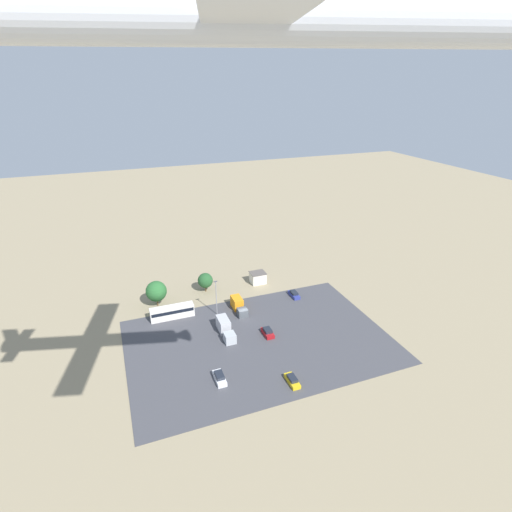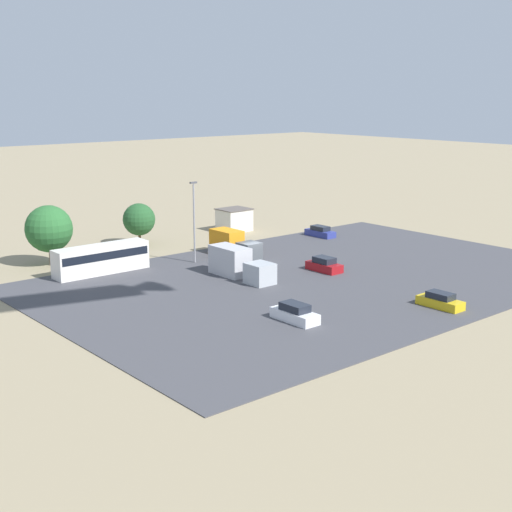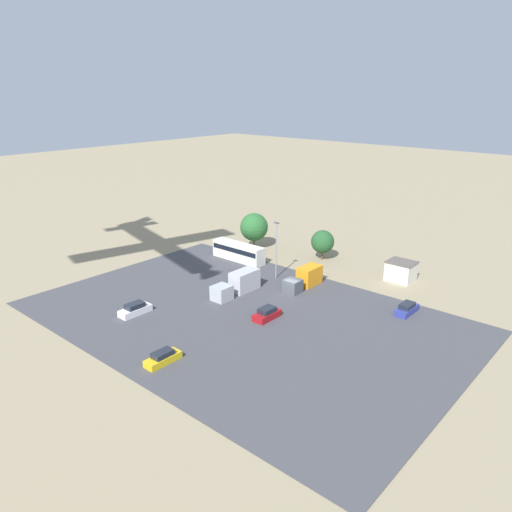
{
  "view_description": "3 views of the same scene",
  "coord_description": "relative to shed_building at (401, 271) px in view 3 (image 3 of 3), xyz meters",
  "views": [
    {
      "loc": [
        27.67,
        81.09,
        55.11
      ],
      "look_at": [
        9.17,
        32.45,
        32.06
      ],
      "focal_mm": 28.0,
      "sensor_mm": 36.0,
      "label": 1
    },
    {
      "loc": [
        53.48,
        63.35,
        19.81
      ],
      "look_at": [
        5.54,
        6.68,
        2.68
      ],
      "focal_mm": 50.0,
      "sensor_mm": 36.0,
      "label": 2
    },
    {
      "loc": [
        -42.46,
        56.75,
        30.28
      ],
      "look_at": [
        0.93,
        6.81,
        7.83
      ],
      "focal_mm": 35.0,
      "sensor_mm": 36.0,
      "label": 3
    }
  ],
  "objects": [
    {
      "name": "parked_car_3",
      "position": [
        9.01,
        42.35,
        -0.97
      ],
      "size": [
        1.7,
        4.45,
        1.44
      ],
      "rotation": [
        0.0,
        0.0,
        3.14
      ],
      "color": "gold",
      "rests_on": "ground"
    },
    {
      "name": "ground_plane",
      "position": [
        10.14,
        16.78,
        -1.65
      ],
      "size": [
        400.0,
        400.0,
        0.0
      ],
      "primitive_type": "plane",
      "color": "gray"
    },
    {
      "name": "tree_near_shed",
      "position": [
        29.64,
        2.8,
        2.7
      ],
      "size": [
        5.47,
        5.47,
        7.09
      ],
      "color": "brown",
      "rests_on": "ground"
    },
    {
      "name": "parked_truck_0",
      "position": [
        16.53,
        21.45,
        -0.11
      ],
      "size": [
        2.49,
        8.81,
        3.18
      ],
      "color": "#ADB2B7",
      "rests_on": "ground"
    },
    {
      "name": "parked_car_0",
      "position": [
        -6.38,
        11.31,
        -0.95
      ],
      "size": [
        1.79,
        4.52,
        1.48
      ],
      "rotation": [
        0.0,
        0.0,
        3.14
      ],
      "color": "navy",
      "rests_on": "ground"
    },
    {
      "name": "bus",
      "position": [
        26.99,
        10.15,
        0.14
      ],
      "size": [
        10.88,
        2.51,
        3.17
      ],
      "rotation": [
        0.0,
        0.0,
        1.57
      ],
      "color": "silver",
      "rests_on": "ground"
    },
    {
      "name": "shed_building",
      "position": [
        0.0,
        0.0,
        0.0
      ],
      "size": [
        4.45,
        3.9,
        3.28
      ],
      "color": "silver",
      "rests_on": "ground"
    },
    {
      "name": "light_pole_lot_centre",
      "position": [
        16.09,
        12.72,
        3.66
      ],
      "size": [
        0.9,
        0.28,
        9.59
      ],
      "color": "gray",
      "rests_on": "ground"
    },
    {
      "name": "parked_car_1",
      "position": [
        7.37,
        25.56,
        -0.9
      ],
      "size": [
        1.93,
        4.21,
        1.61
      ],
      "color": "maroon",
      "rests_on": "ground"
    },
    {
      "name": "parked_truck_1",
      "position": [
        10.27,
        12.66,
        -0.19
      ],
      "size": [
        2.42,
        7.65,
        3.0
      ],
      "color": "#4C5156",
      "rests_on": "ground"
    },
    {
      "name": "tree_apron_mid",
      "position": [
        15.71,
        -0.38,
        1.78
      ],
      "size": [
        4.26,
        4.26,
        5.56
      ],
      "color": "brown",
      "rests_on": "ground"
    },
    {
      "name": "parked_car_2",
      "position": [
        22.27,
        36.54,
        -0.9
      ],
      "size": [
        1.85,
        4.65,
        1.61
      ],
      "color": "silver",
      "rests_on": "ground"
    },
    {
      "name": "parking_lot_surface",
      "position": [
        10.14,
        27.2,
        -1.61
      ],
      "size": [
        59.04,
        39.38,
        0.08
      ],
      "color": "#424247",
      "rests_on": "ground"
    }
  ]
}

